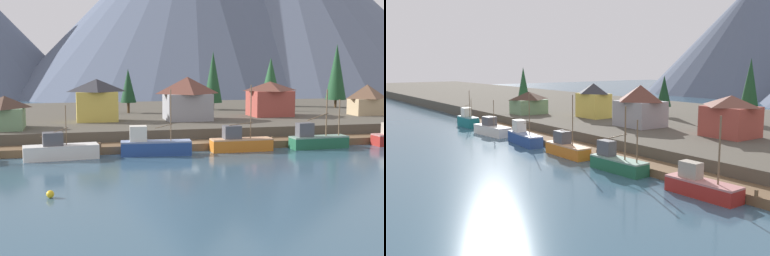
{
  "view_description": "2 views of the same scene",
  "coord_description": "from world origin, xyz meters",
  "views": [
    {
      "loc": [
        -15.96,
        -68.81,
        11.91
      ],
      "look_at": [
        0.7,
        1.68,
        2.97
      ],
      "focal_mm": 49.47,
      "sensor_mm": 36.0,
      "label": 1
    },
    {
      "loc": [
        58.9,
        -36.96,
        13.37
      ],
      "look_at": [
        2.5,
        3.77,
        3.17
      ],
      "focal_mm": 41.65,
      "sensor_mm": 36.0,
      "label": 2
    }
  ],
  "objects": [
    {
      "name": "ground_plane",
      "position": [
        0.0,
        20.0,
        -0.5
      ],
      "size": [
        400.0,
        400.0,
        1.0
      ],
      "primitive_type": "cube",
      "color": "#335166"
    },
    {
      "name": "dock",
      "position": [
        0.0,
        1.99,
        0.5
      ],
      "size": [
        80.0,
        4.0,
        1.6
      ],
      "color": "brown",
      "rests_on": "ground_plane"
    },
    {
      "name": "shoreline_bank",
      "position": [
        0.0,
        32.0,
        1.25
      ],
      "size": [
        400.0,
        56.0,
        2.5
      ],
      "primitive_type": "cube",
      "color": "#4C473D",
      "rests_on": "ground_plane"
    },
    {
      "name": "mountain_central_peak",
      "position": [
        32.99,
        138.81,
        36.24
      ],
      "size": [
        141.84,
        141.84,
        72.48
      ],
      "primitive_type": "cone",
      "color": "#4C566B",
      "rests_on": "ground_plane"
    },
    {
      "name": "mountain_east_peak",
      "position": [
        69.18,
        141.76,
        36.79
      ],
      "size": [
        153.43,
        153.43,
        73.59
      ],
      "primitive_type": "cone",
      "color": "slate",
      "rests_on": "ground_plane"
    },
    {
      "name": "fishing_boat_white",
      "position": [
        -17.04,
        -1.96,
        1.14
      ],
      "size": [
        9.33,
        3.62,
        6.71
      ],
      "rotation": [
        0.0,
        0.0,
        0.1
      ],
      "color": "silver",
      "rests_on": "ground_plane"
    },
    {
      "name": "fishing_boat_blue",
      "position": [
        -5.25,
        -1.69,
        1.24
      ],
      "size": [
        9.28,
        3.19,
        8.55
      ],
      "rotation": [
        0.0,
        0.0,
        -0.09
      ],
      "color": "navy",
      "rests_on": "ground_plane"
    },
    {
      "name": "fishing_boat_orange",
      "position": [
        6.67,
        -1.28,
        1.19
      ],
      "size": [
        8.41,
        2.33,
        8.95
      ],
      "rotation": [
        0.0,
        0.0,
        -0.01
      ],
      "color": "#CC6B1E",
      "rests_on": "ground_plane"
    },
    {
      "name": "fishing_boat_green",
      "position": [
        17.96,
        -1.46,
        1.18
      ],
      "size": [
        8.32,
        2.67,
        8.26
      ],
      "rotation": [
        0.0,
        0.0,
        0.04
      ],
      "color": "#1E5B3D",
      "rests_on": "ground_plane"
    },
    {
      "name": "house_green",
      "position": [
        -24.7,
        10.31,
        4.94
      ],
      "size": [
        5.46,
        7.01,
        4.77
      ],
      "color": "#6B8E66",
      "rests_on": "shoreline_bank"
    },
    {
      "name": "house_tan",
      "position": [
        37.03,
        17.18,
        5.33
      ],
      "size": [
        5.96,
        4.32,
        5.53
      ],
      "color": "tan",
      "rests_on": "shoreline_bank"
    },
    {
      "name": "house_grey",
      "position": [
        3.39,
        16.34,
        6.15
      ],
      "size": [
        7.68,
        6.63,
        7.14
      ],
      "color": "gray",
      "rests_on": "shoreline_bank"
    },
    {
      "name": "house_red",
      "position": [
        19.2,
        19.56,
        5.63
      ],
      "size": [
        7.33,
        6.48,
        6.15
      ],
      "color": "#9E4238",
      "rests_on": "shoreline_bank"
    },
    {
      "name": "house_yellow",
      "position": [
        -11.34,
        17.58,
        6.0
      ],
      "size": [
        6.83,
        4.49,
        6.86
      ],
      "color": "gold",
      "rests_on": "shoreline_bank"
    },
    {
      "name": "conifer_near_left",
      "position": [
        -4.76,
        30.8,
        7.63
      ],
      "size": [
        3.0,
        3.0,
        8.33
      ],
      "color": "#4C3823",
      "rests_on": "shoreline_bank"
    },
    {
      "name": "conifer_near_right",
      "position": [
        39.32,
        32.9,
        10.04
      ],
      "size": [
        4.33,
        4.33,
        13.38
      ],
      "color": "#4C3823",
      "rests_on": "shoreline_bank"
    },
    {
      "name": "conifer_mid_left",
      "position": [
        27.38,
        39.86,
        8.71
      ],
      "size": [
        4.25,
        4.25,
        10.59
      ],
      "color": "#4C3823",
      "rests_on": "shoreline_bank"
    },
    {
      "name": "conifer_back_left",
      "position": [
        12.7,
        34.02,
        9.08
      ],
      "size": [
        3.74,
        3.74,
        11.73
      ],
      "color": "#4C3823",
      "rests_on": "shoreline_bank"
    },
    {
      "name": "channel_buoy",
      "position": [
        -17.68,
        -21.4,
        0.35
      ],
      "size": [
        0.7,
        0.7,
        0.7
      ],
      "primitive_type": "sphere",
      "color": "gold",
      "rests_on": "ground_plane"
    }
  ]
}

